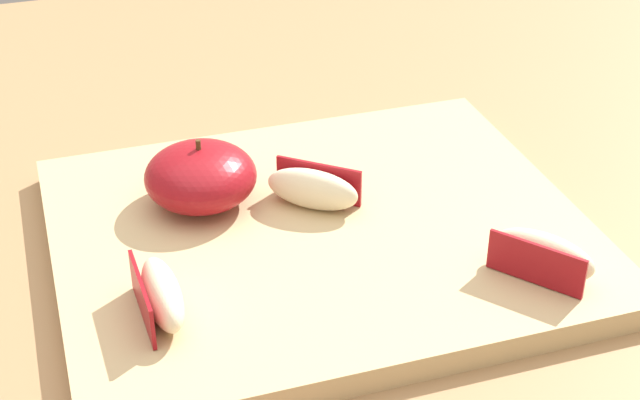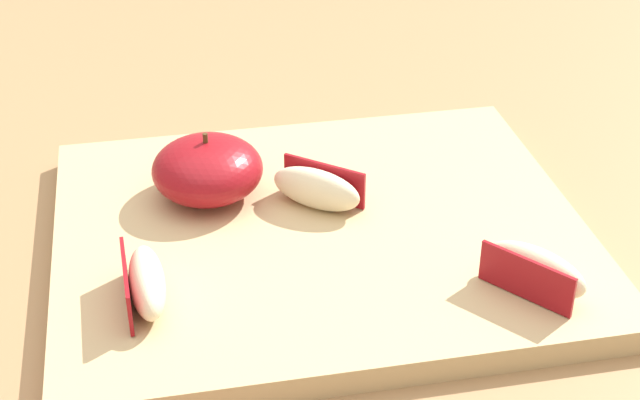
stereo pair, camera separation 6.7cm
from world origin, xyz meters
TOP-DOWN VIEW (x-y plane):
  - dining_table at (0.00, 0.00)m, footprint 1.31×0.98m
  - cutting_board at (0.03, -0.08)m, footprint 0.37×0.31m
  - apple_half_skin_up at (-0.04, -0.03)m, footprint 0.08×0.08m
  - apple_wedge_middle at (0.15, -0.18)m, footprint 0.06×0.07m
  - apple_wedge_right at (-0.09, -0.15)m, footprint 0.03×0.07m
  - apple_wedge_near_knife at (0.04, -0.06)m, footprint 0.07×0.06m

SIDE VIEW (x-z plane):
  - dining_table at x=0.00m, z-range 0.28..1.02m
  - cutting_board at x=0.03m, z-range 0.74..0.76m
  - apple_wedge_middle at x=0.15m, z-range 0.76..0.79m
  - apple_wedge_right at x=-0.09m, z-range 0.76..0.79m
  - apple_wedge_near_knife at x=0.04m, z-range 0.76..0.79m
  - apple_half_skin_up at x=-0.04m, z-range 0.76..0.81m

